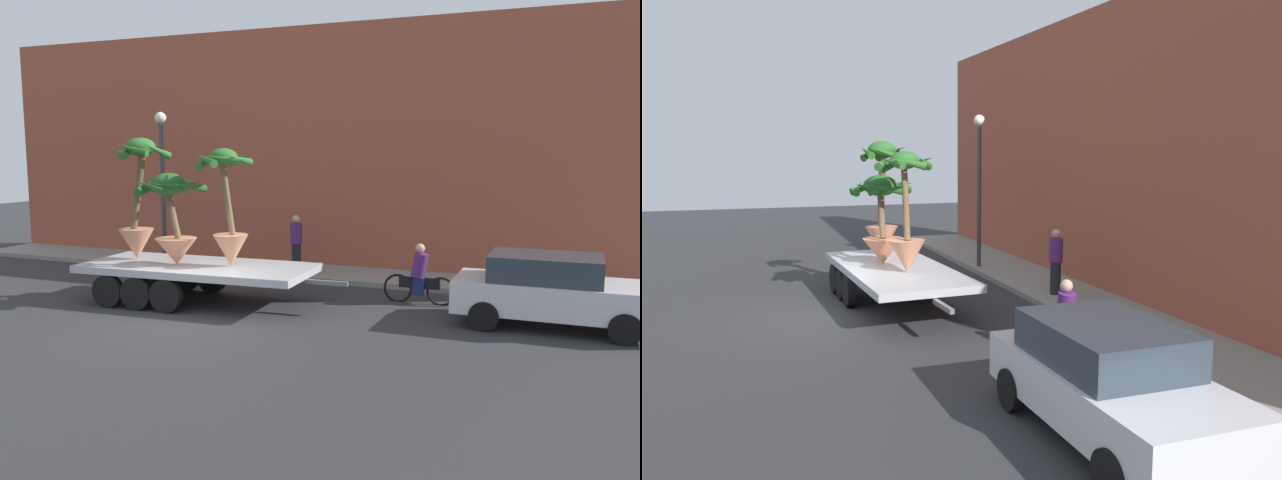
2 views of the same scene
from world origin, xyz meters
TOP-DOWN VIEW (x-y plane):
  - ground_plane at (0.00, 0.00)m, footprint 60.00×60.00m
  - sidewalk at (0.00, 6.10)m, footprint 24.00×2.20m
  - building_facade at (0.00, 7.80)m, footprint 24.00×1.20m
  - flatbed_trailer at (-0.98, 1.67)m, footprint 6.86×2.74m
  - potted_palm_rear at (-2.54, 1.76)m, footprint 1.42×1.37m
  - potted_palm_middle at (-1.32, 1.49)m, footprint 1.79×1.70m
  - potted_palm_front at (0.09, 1.77)m, footprint 1.43×1.50m
  - cyclist at (4.41, 3.71)m, footprint 1.84×0.34m
  - parked_car at (7.56, 2.65)m, footprint 4.20×1.92m
  - pedestrian_near_gate at (0.12, 5.75)m, footprint 0.36×0.36m
  - street_lamp at (-4.33, 5.30)m, footprint 0.36×0.36m

SIDE VIEW (x-z plane):
  - ground_plane at x=0.00m, z-range 0.00..0.00m
  - sidewalk at x=0.00m, z-range 0.00..0.15m
  - cyclist at x=4.41m, z-range -0.10..1.44m
  - flatbed_trailer at x=-0.98m, z-range 0.28..1.26m
  - parked_car at x=7.56m, z-range 0.04..1.62m
  - pedestrian_near_gate at x=0.12m, z-range 0.19..1.90m
  - potted_palm_middle at x=-1.32m, z-range 1.02..3.29m
  - potted_palm_front at x=0.09m, z-range 0.89..3.76m
  - potted_palm_rear at x=-2.54m, z-range 0.85..3.98m
  - street_lamp at x=-4.33m, z-range 0.82..5.65m
  - building_facade at x=0.00m, z-range 0.00..7.65m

